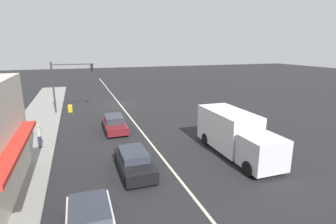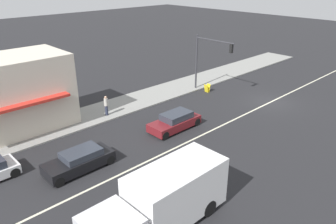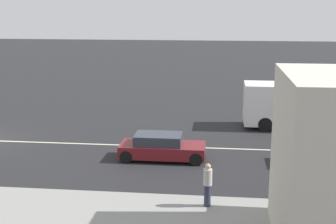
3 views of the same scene
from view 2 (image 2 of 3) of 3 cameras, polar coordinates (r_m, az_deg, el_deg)
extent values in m
plane|color=#232326|center=(20.52, -9.16, -11.08)|extent=(160.00, 160.00, 0.00)
cube|color=gray|center=(27.38, -20.94, -3.02)|extent=(4.00, 73.00, 0.12)
cube|color=beige|center=(32.79, 17.47, 1.68)|extent=(0.16, 60.00, 0.01)
cube|color=beige|center=(27.26, -27.19, 2.40)|extent=(4.91, 10.02, 5.66)
cube|color=red|center=(24.72, -25.18, 0.72)|extent=(0.70, 8.02, 0.20)
cylinder|color=#333338|center=(34.16, 4.97, 8.69)|extent=(0.18, 0.18, 5.60)
cylinder|color=#333338|center=(32.20, 8.17, 12.21)|extent=(4.50, 0.12, 0.12)
cube|color=black|center=(31.15, 10.96, 10.81)|extent=(0.28, 0.24, 0.84)
sphere|color=red|center=(31.19, 11.15, 11.32)|extent=(0.18, 0.18, 0.18)
sphere|color=gold|center=(31.25, 11.11, 10.84)|extent=(0.18, 0.18, 0.18)
sphere|color=green|center=(31.31, 11.07, 10.36)|extent=(0.18, 0.18, 0.18)
cylinder|color=#282D42|center=(28.46, -10.65, 0.29)|extent=(0.26, 0.26, 0.87)
cylinder|color=#B7B2A8|center=(28.18, -10.76, 1.71)|extent=(0.34, 0.34, 0.64)
sphere|color=tan|center=(28.03, -10.82, 2.53)|extent=(0.22, 0.22, 0.22)
cube|color=yellow|center=(34.13, 7.01, 4.21)|extent=(0.45, 0.21, 0.84)
cube|color=yellow|center=(33.89, 6.66, 4.09)|extent=(0.45, 0.21, 0.84)
cube|color=white|center=(16.54, 1.45, -13.53)|extent=(2.40, 5.10, 2.60)
cylinder|color=black|center=(17.42, 7.07, -16.24)|extent=(0.28, 0.90, 0.90)
cylinder|color=black|center=(18.54, 1.81, -13.26)|extent=(0.28, 0.90, 0.90)
cube|color=black|center=(21.39, -15.23, -8.47)|extent=(1.77, 4.31, 0.69)
cube|color=#2D333D|center=(21.19, -14.88, -6.99)|extent=(1.51, 2.37, 0.43)
cylinder|color=black|center=(20.29, -18.42, -11.49)|extent=(0.22, 0.62, 0.62)
cylinder|color=black|center=(21.53, -20.30, -9.60)|extent=(0.22, 0.62, 0.62)
cylinder|color=black|center=(21.63, -10.08, -8.21)|extent=(0.22, 0.62, 0.62)
cylinder|color=black|center=(22.80, -12.32, -6.65)|extent=(0.22, 0.62, 0.62)
cylinder|color=black|center=(22.14, -25.12, -9.51)|extent=(0.22, 0.61, 0.61)
cylinder|color=black|center=(23.52, -26.49, -7.79)|extent=(0.22, 0.61, 0.61)
cube|color=maroon|center=(25.74, 1.14, -1.98)|extent=(1.77, 4.36, 0.64)
cube|color=#2D333D|center=(25.64, 1.49, -0.67)|extent=(1.51, 2.40, 0.52)
cylinder|color=black|center=(24.21, -0.52, -4.15)|extent=(0.22, 0.65, 0.65)
cylinder|color=black|center=(25.26, -2.96, -2.95)|extent=(0.22, 0.65, 0.65)
cylinder|color=black|center=(26.48, 5.04, -1.72)|extent=(0.22, 0.65, 0.65)
cylinder|color=black|center=(27.45, 2.59, -0.72)|extent=(0.22, 0.65, 0.65)
camera|label=1|loc=(20.76, -59.29, 0.11)|focal=28.00mm
camera|label=3|loc=(41.76, -25.49, 16.11)|focal=50.00mm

